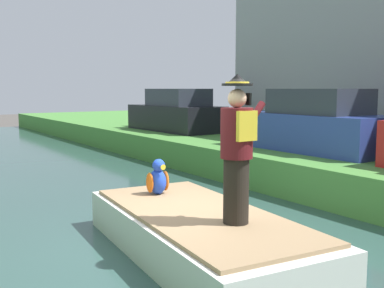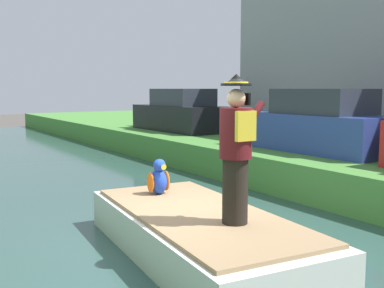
{
  "view_description": "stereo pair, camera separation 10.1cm",
  "coord_description": "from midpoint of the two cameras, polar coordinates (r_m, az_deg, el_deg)",
  "views": [
    {
      "loc": [
        -3.51,
        -5.39,
        2.38
      ],
      "look_at": [
        0.07,
        0.02,
        1.61
      ],
      "focal_mm": 43.6,
      "sensor_mm": 36.0,
      "label": 1
    },
    {
      "loc": [
        -3.42,
        -5.44,
        2.38
      ],
      "look_at": [
        0.07,
        0.02,
        1.61
      ],
      "focal_mm": 43.6,
      "sensor_mm": 36.0,
      "label": 2
    }
  ],
  "objects": [
    {
      "name": "ground_plane",
      "position": [
        6.86,
        -0.82,
        -13.53
      ],
      "size": [
        80.0,
        80.0,
        0.0
      ],
      "primitive_type": "plane",
      "color": "#4C4742"
    },
    {
      "name": "parked_car_blue",
      "position": [
        11.78,
        14.4,
        2.32
      ],
      "size": [
        1.75,
        4.02,
        1.5
      ],
      "color": "#2D4293",
      "rests_on": "grass_bank_far"
    },
    {
      "name": "boat",
      "position": [
        6.52,
        0.41,
        -10.88
      ],
      "size": [
        2.21,
        4.36,
        0.61
      ],
      "color": "silver",
      "rests_on": "canal_water"
    },
    {
      "name": "parrot_plush",
      "position": [
        7.44,
        -4.6,
        -4.29
      ],
      "size": [
        0.36,
        0.34,
        0.57
      ],
      "color": "blue",
      "rests_on": "boat"
    },
    {
      "name": "person_pirate",
      "position": [
        5.75,
        5.04,
        -0.69
      ],
      "size": [
        0.61,
        0.42,
        1.85
      ],
      "rotation": [
        0.0,
        0.0,
        0.22
      ],
      "color": "black",
      "rests_on": "boat"
    },
    {
      "name": "canal_water",
      "position": [
        6.84,
        -0.82,
        -13.14
      ],
      "size": [
        6.55,
        48.0,
        0.1
      ],
      "primitive_type": "cube",
      "color": "#2D4C47",
      "rests_on": "ground"
    },
    {
      "name": "parked_car_dark",
      "position": [
        16.8,
        -2.16,
        3.8
      ],
      "size": [
        1.86,
        4.06,
        1.5
      ],
      "color": "black",
      "rests_on": "grass_bank_far"
    }
  ]
}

